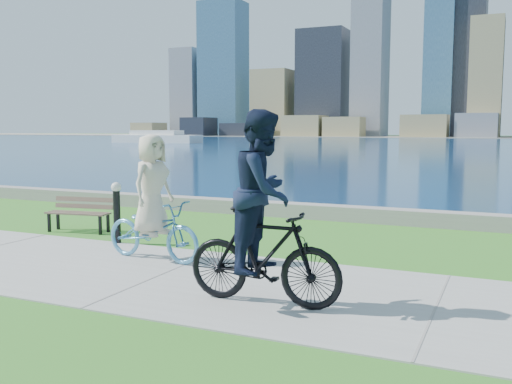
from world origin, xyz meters
TOP-DOWN VIEW (x-y plane):
  - ground at (0.00, 0.00)m, footprint 320.00×320.00m
  - concrete_path at (0.00, 0.00)m, footprint 80.00×3.50m
  - seawall at (0.00, 6.20)m, footprint 90.00×0.50m
  - bay_water at (0.00, 72.00)m, footprint 320.00×131.00m
  - far_shore at (0.00, 130.00)m, footprint 320.00×30.00m
  - city_skyline at (0.65, 129.88)m, footprint 177.54×23.49m
  - ferry_near at (-42.06, 62.38)m, footprint 13.16×3.76m
  - park_bench at (-3.66, 2.45)m, footprint 1.47×0.69m
  - bollard_lamp at (-2.12, 1.71)m, footprint 0.19×0.19m
  - cyclist_woman at (-0.66, 0.79)m, footprint 0.90×1.99m
  - cyclist_man at (1.99, -0.68)m, footprint 0.77×2.05m

SIDE VIEW (x-z plane):
  - ground at x=0.00m, z-range 0.00..0.00m
  - bay_water at x=0.00m, z-range 0.00..0.01m
  - concrete_path at x=0.00m, z-range 0.00..0.02m
  - far_shore at x=0.00m, z-range 0.00..0.12m
  - seawall at x=0.00m, z-range 0.00..0.35m
  - park_bench at x=-3.66m, z-range 0.08..0.81m
  - bollard_lamp at x=-2.12m, z-range 0.09..1.28m
  - ferry_near at x=-42.06m, z-range -0.15..1.64m
  - cyclist_woman at x=-0.66m, z-range -0.25..1.86m
  - cyclist_man at x=1.99m, z-range -0.18..2.26m
  - city_skyline at x=0.65m, z-range -16.26..59.74m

